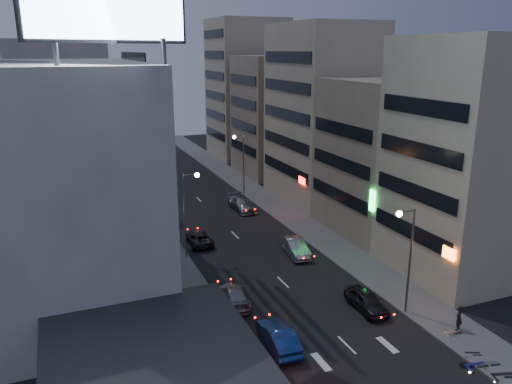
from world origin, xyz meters
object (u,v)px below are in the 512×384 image
parked_car_right_far (242,203)px  person (459,318)px  scooter_silver_b (459,323)px  scooter_silver_a (497,353)px  scooter_black_b (481,345)px  road_car_silver (235,295)px  parked_car_right_mid (295,247)px  road_car_blue (278,337)px  scooter_blue (484,353)px  parked_car_left (199,238)px  parked_car_right_near (366,301)px

parked_car_right_far → person: person is taller
parked_car_right_far → scooter_silver_b: size_ratio=3.18×
scooter_silver_a → scooter_black_b: 1.11m
person → scooter_silver_b: size_ratio=1.07×
person → road_car_silver: bearing=-64.7°
parked_car_right_mid → scooter_black_b: size_ratio=2.92×
parked_car_right_mid → parked_car_right_far: (0.17, 14.92, 0.01)m
scooter_silver_b → person: bearing=-0.4°
person → scooter_black_b: bearing=47.5°
road_car_blue → scooter_silver_a: road_car_blue is taller
parked_car_right_mid → scooter_blue: size_ratio=2.40×
parked_car_right_far → scooter_black_b: 34.03m
scooter_silver_a → road_car_blue: bearing=73.3°
road_car_silver → scooter_silver_b: road_car_silver is taller
parked_car_right_mid → road_car_silver: parked_car_right_mid is taller
road_car_blue → scooter_silver_b: bearing=170.2°
parked_car_left → road_car_blue: (-0.10, -19.54, 0.14)m
parked_car_left → road_car_silver: bearing=86.8°
parked_car_right_near → road_car_blue: (-8.18, -2.04, 0.03)m
parked_car_right_near → person: size_ratio=2.37×
road_car_silver → scooter_black_b: bearing=146.7°
parked_car_right_mid → scooter_black_b: parked_car_right_mid is taller
parked_car_right_near → parked_car_right_far: size_ratio=0.79×
parked_car_right_near → scooter_black_b: parked_car_right_near is taller
parked_car_left → scooter_silver_b: parked_car_left is taller
parked_car_left → scooter_blue: bearing=113.2°
scooter_black_b → parked_car_right_near: bearing=49.8°
scooter_silver_a → scooter_silver_b: (0.41, 3.64, -0.03)m
parked_car_right_far → scooter_silver_b: bearing=-82.5°
road_car_blue → scooter_silver_a: 13.66m
road_car_blue → road_car_silver: size_ratio=0.97×
parked_car_right_far → road_car_silver: (-8.72, -21.70, -0.10)m
scooter_silver_a → scooter_blue: scooter_blue is taller
parked_car_right_far → parked_car_right_mid: bearing=-91.0°
parked_car_left → person: size_ratio=2.51×
parked_car_left → road_car_silver: size_ratio=0.95×
road_car_blue → person: bearing=170.5°
parked_car_right_mid → parked_car_left: (-7.79, 6.13, -0.14)m
parked_car_right_mid → scooter_blue: (3.26, -19.78, -0.06)m
parked_car_right_near → parked_car_right_far: (-0.13, 26.29, 0.05)m
road_car_blue → scooter_silver_a: (11.97, -6.58, -0.10)m
person → scooter_silver_b: person is taller
parked_car_right_near → person: bearing=-47.4°
scooter_blue → parked_car_right_near: bearing=28.8°
parked_car_right_far → scooter_black_b: bearing=-84.1°
parked_car_right_mid → parked_car_left: 9.91m
scooter_silver_a → parked_car_left: bearing=36.5°
parked_car_right_near → scooter_silver_b: size_ratio=2.52×
person → scooter_silver_a: 3.75m
scooter_silver_a → scooter_black_b: (-0.23, 1.08, -0.06)m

